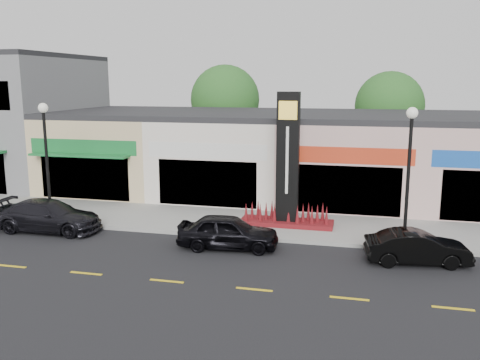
{
  "coord_description": "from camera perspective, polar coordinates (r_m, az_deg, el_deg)",
  "views": [
    {
      "loc": [
        6.11,
        -18.05,
        6.6
      ],
      "look_at": [
        0.86,
        4.0,
        2.17
      ],
      "focal_mm": 38.0,
      "sensor_mm": 36.0,
      "label": 1
    }
  ],
  "objects": [
    {
      "name": "ground",
      "position": [
        20.16,
        -5.06,
        -8.09
      ],
      "size": [
        120.0,
        120.0,
        0.0
      ],
      "primitive_type": "plane",
      "color": "black",
      "rests_on": "ground"
    },
    {
      "name": "sidewalk",
      "position": [
        24.11,
        -1.8,
        -4.65
      ],
      "size": [
        52.0,
        4.3,
        0.15
      ],
      "primitive_type": "cube",
      "color": "gray",
      "rests_on": "ground"
    },
    {
      "name": "curb",
      "position": [
        22.04,
        -3.33,
        -6.18
      ],
      "size": [
        52.0,
        0.2,
        0.15
      ],
      "primitive_type": "cube",
      "color": "gray",
      "rests_on": "ground"
    },
    {
      "name": "shop_beige",
      "position": [
        33.2,
        -12.86,
        3.51
      ],
      "size": [
        7.0,
        10.85,
        4.8
      ],
      "color": "tan",
      "rests_on": "ground"
    },
    {
      "name": "shop_cream",
      "position": [
        30.77,
        -1.05,
        3.21
      ],
      "size": [
        7.0,
        10.01,
        4.8
      ],
      "color": "silver",
      "rests_on": "ground"
    },
    {
      "name": "shop_pink_w",
      "position": [
        29.82,
        12.11,
        2.71
      ],
      "size": [
        7.0,
        10.01,
        4.8
      ],
      "color": "#C7A097",
      "rests_on": "ground"
    },
    {
      "name": "shop_pink_e",
      "position": [
        30.49,
        25.37,
        2.06
      ],
      "size": [
        7.0,
        10.01,
        4.8
      ],
      "color": "#C7A097",
      "rests_on": "ground"
    },
    {
      "name": "tree_rear_west",
      "position": [
        38.91,
        -1.69,
        9.02
      ],
      "size": [
        5.2,
        5.2,
        7.83
      ],
      "color": "#382619",
      "rests_on": "ground"
    },
    {
      "name": "tree_rear_mid",
      "position": [
        37.63,
        16.43,
        8.0
      ],
      "size": [
        4.8,
        4.8,
        7.29
      ],
      "color": "#382619",
      "rests_on": "ground"
    },
    {
      "name": "lamp_west_near",
      "position": [
        25.12,
        -20.94,
        3.18
      ],
      "size": [
        0.44,
        0.44,
        5.47
      ],
      "color": "black",
      "rests_on": "sidewalk"
    },
    {
      "name": "lamp_east_near",
      "position": [
        20.87,
        18.45,
        1.88
      ],
      "size": [
        0.44,
        0.44,
        5.47
      ],
      "color": "black",
      "rests_on": "sidewalk"
    },
    {
      "name": "pylon_sign",
      "position": [
        22.87,
        5.34,
        0.11
      ],
      "size": [
        4.2,
        1.3,
        6.0
      ],
      "color": "maroon",
      "rests_on": "sidewalk"
    },
    {
      "name": "car_dark_sedan",
      "position": [
        24.22,
        -20.7,
        -3.79
      ],
      "size": [
        2.02,
        4.82,
        1.39
      ],
      "primitive_type": "imported",
      "rotation": [
        0.0,
        0.0,
        1.59
      ],
      "color": "black",
      "rests_on": "ground"
    },
    {
      "name": "car_black_sedan",
      "position": [
        20.37,
        -1.35,
        -5.82
      ],
      "size": [
        1.99,
        4.16,
        1.37
      ],
      "primitive_type": "imported",
      "rotation": [
        0.0,
        0.0,
        1.66
      ],
      "color": "black",
      "rests_on": "ground"
    },
    {
      "name": "car_black_conv",
      "position": [
        19.81,
        19.28,
        -7.18
      ],
      "size": [
        1.81,
        3.87,
        1.23
      ],
      "primitive_type": "imported",
      "rotation": [
        0.0,
        0.0,
        1.71
      ],
      "color": "black",
      "rests_on": "ground"
    }
  ]
}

